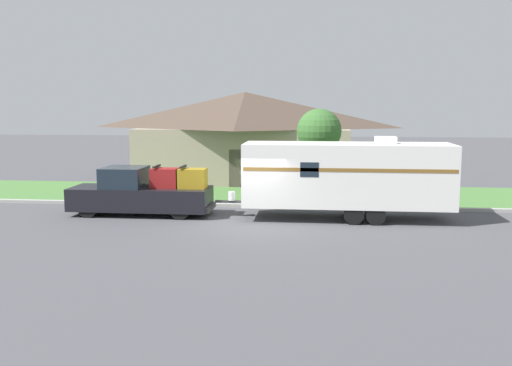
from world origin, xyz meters
name	(u,v)px	position (x,y,z in m)	size (l,w,h in m)	color
ground_plane	(252,225)	(0.00, 0.00, 0.00)	(120.00, 120.00, 0.00)	#47474C
curb_strip	(262,206)	(0.00, 3.75, 0.07)	(80.00, 0.30, 0.14)	#999993
lawn_strip	(269,194)	(0.00, 7.40, 0.01)	(80.00, 7.00, 0.03)	#477538
house_across_street	(245,135)	(-1.88, 12.78, 2.73)	(13.15, 6.87, 5.27)	gray
pickup_truck	(142,193)	(-4.76, 1.54, 0.91)	(5.88, 1.94, 2.07)	black
travel_trailer	(347,175)	(3.63, 1.54, 1.79)	(9.38, 2.42, 3.31)	black
mailbox	(388,182)	(5.63, 4.82, 1.08)	(0.48, 0.20, 1.42)	brown
tree_in_yard	(319,132)	(2.51, 5.68, 3.29)	(2.08, 2.08, 4.36)	brown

